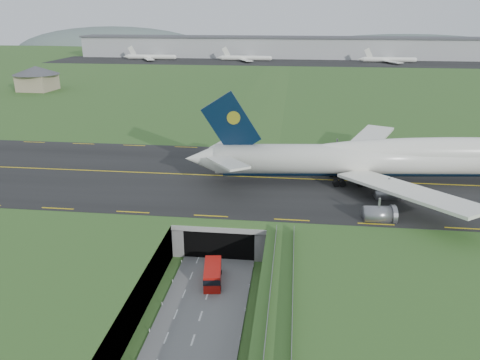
# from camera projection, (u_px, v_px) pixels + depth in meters

# --- Properties ---
(ground) EXTENTS (900.00, 900.00, 0.00)m
(ground) POSITION_uv_depth(u_px,v_px,m) (211.00, 285.00, 71.76)
(ground) COLOR #2F5823
(ground) RESTS_ON ground
(airfield_deck) EXTENTS (800.00, 800.00, 6.00)m
(airfield_deck) POSITION_uv_depth(u_px,v_px,m) (210.00, 268.00, 70.74)
(airfield_deck) COLOR gray
(airfield_deck) RESTS_ON ground
(trench_road) EXTENTS (12.00, 75.00, 0.20)m
(trench_road) POSITION_uv_depth(u_px,v_px,m) (201.00, 315.00, 64.73)
(trench_road) COLOR slate
(trench_road) RESTS_ON ground
(taxiway) EXTENTS (800.00, 44.00, 0.18)m
(taxiway) POSITION_uv_depth(u_px,v_px,m) (237.00, 177.00, 100.48)
(taxiway) COLOR black
(taxiway) RESTS_ON airfield_deck
(tunnel_portal) EXTENTS (17.00, 22.30, 6.00)m
(tunnel_portal) POSITION_uv_depth(u_px,v_px,m) (226.00, 220.00, 86.22)
(tunnel_portal) COLOR gray
(tunnel_portal) RESTS_ON ground
(guideway) EXTENTS (3.00, 53.00, 7.05)m
(guideway) POSITION_uv_depth(u_px,v_px,m) (278.00, 346.00, 50.90)
(guideway) COLOR #A8A8A3
(guideway) RESTS_ON ground
(jumbo_jet) EXTENTS (90.35, 58.57, 19.49)m
(jumbo_jet) POSITION_uv_depth(u_px,v_px,m) (405.00, 158.00, 95.86)
(jumbo_jet) COLOR white
(jumbo_jet) RESTS_ON ground
(shuttle_tram) EXTENTS (3.50, 7.17, 2.83)m
(shuttle_tram) POSITION_uv_depth(u_px,v_px,m) (213.00, 274.00, 71.91)
(shuttle_tram) COLOR #B6120C
(shuttle_tram) RESTS_ON ground
(service_building) EXTENTS (20.98, 20.98, 10.78)m
(service_building) POSITION_uv_depth(u_px,v_px,m) (37.00, 76.00, 206.05)
(service_building) COLOR tan
(service_building) RESTS_ON ground
(cargo_terminal) EXTENTS (320.00, 67.00, 15.60)m
(cargo_terminal) POSITION_uv_depth(u_px,v_px,m) (281.00, 47.00, 346.41)
(cargo_terminal) COLOR #B2B2B2
(cargo_terminal) RESTS_ON ground
(distant_hills) EXTENTS (700.00, 91.00, 60.00)m
(distant_hills) POSITION_uv_depth(u_px,v_px,m) (350.00, 57.00, 467.32)
(distant_hills) COLOR #536361
(distant_hills) RESTS_ON ground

